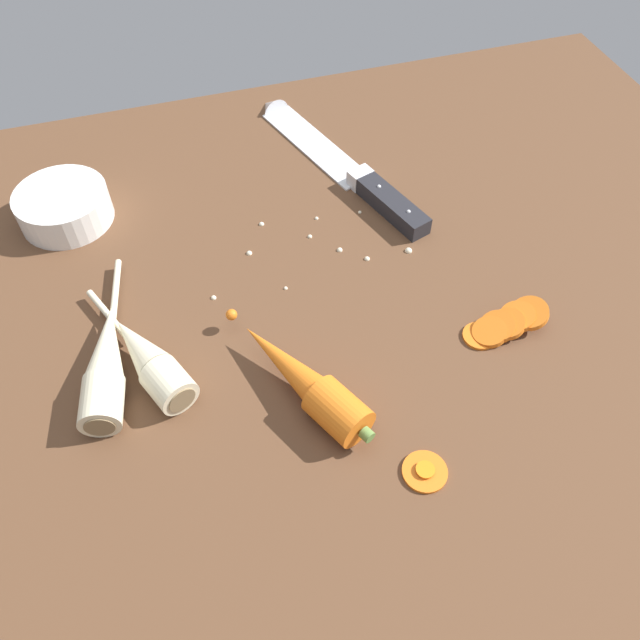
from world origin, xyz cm
name	(u,v)px	position (x,y,z in cm)	size (l,w,h in cm)	color
ground_plane	(315,326)	(0.00, 0.00, -2.00)	(120.00, 90.00, 4.00)	brown
chefs_knife	(333,158)	(9.98, 24.44, 0.65)	(14.07, 34.02, 4.18)	silver
whole_carrot	(305,381)	(-3.73, -9.15, 2.10)	(10.82, 18.53, 4.20)	orange
parsnip_front	(148,360)	(-17.67, -2.22, 1.98)	(9.53, 18.01, 4.00)	beige
parsnip_mid_left	(106,363)	(-21.68, -1.41, 1.98)	(6.26, 21.92, 4.00)	beige
carrot_slice_stack	(505,324)	(18.36, -7.79, 0.98)	(9.37, 4.18, 2.87)	orange
carrot_slice_stray_near	(425,471)	(4.15, -20.38, 0.36)	(4.11, 4.11, 0.70)	orange
prep_bowl	(63,206)	(-24.33, 23.32, 2.15)	(11.00, 11.00, 4.00)	white
mince_crumbs	(331,245)	(4.81, 9.27, 0.33)	(25.04, 11.42, 0.85)	beige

